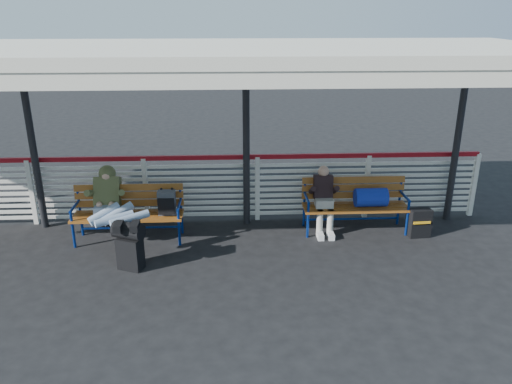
{
  "coord_description": "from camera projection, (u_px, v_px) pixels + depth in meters",
  "views": [
    {
      "loc": [
        1.56,
        -6.57,
        3.66
      ],
      "look_at": [
        1.93,
        1.0,
        0.87
      ],
      "focal_mm": 35.0,
      "sensor_mm": 36.0,
      "label": 1
    }
  ],
  "objects": [
    {
      "name": "ground",
      "position": [
        129.0,
        273.0,
        7.35
      ],
      "size": [
        60.0,
        60.0,
        0.0
      ],
      "primitive_type": "plane",
      "color": "black",
      "rests_on": "ground"
    },
    {
      "name": "canopy",
      "position": [
        121.0,
        55.0,
        7.11
      ],
      "size": [
        12.6,
        3.6,
        3.16
      ],
      "color": "silver",
      "rests_on": "ground"
    },
    {
      "name": "bench_left",
      "position": [
        137.0,
        207.0,
        8.25
      ],
      "size": [
        1.8,
        0.56,
        0.92
      ],
      "color": "brown",
      "rests_on": "ground"
    },
    {
      "name": "traveler_man",
      "position": [
        114.0,
        210.0,
        7.87
      ],
      "size": [
        0.94,
        1.64,
        0.77
      ],
      "color": "#91ACC3",
      "rests_on": "ground"
    },
    {
      "name": "fence",
      "position": [
        146.0,
        187.0,
        8.9
      ],
      "size": [
        12.08,
        0.08,
        1.24
      ],
      "color": "silver",
      "rests_on": "ground"
    },
    {
      "name": "companion_person",
      "position": [
        324.0,
        199.0,
        8.53
      ],
      "size": [
        0.32,
        0.66,
        1.15
      ],
      "color": "#B4B1A3",
      "rests_on": "ground"
    },
    {
      "name": "luggage_stack",
      "position": [
        129.0,
        244.0,
        7.33
      ],
      "size": [
        0.51,
        0.4,
        0.75
      ],
      "rotation": [
        0.0,
        0.0,
        -0.38
      ],
      "color": "black",
      "rests_on": "ground"
    },
    {
      "name": "suitcase_side",
      "position": [
        420.0,
        223.0,
        8.45
      ],
      "size": [
        0.37,
        0.24,
        0.49
      ],
      "rotation": [
        0.0,
        0.0,
        0.08
      ],
      "color": "black",
      "rests_on": "ground"
    },
    {
      "name": "bench_right",
      "position": [
        362.0,
        199.0,
        8.58
      ],
      "size": [
        1.8,
        0.56,
        0.92
      ],
      "color": "brown",
      "rests_on": "ground"
    }
  ]
}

